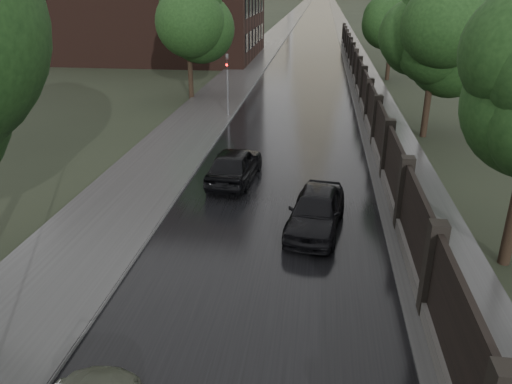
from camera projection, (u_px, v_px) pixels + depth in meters
name	position (u px, v px, depth m)	size (l,w,h in m)	color
road	(319.00, 6.00, 182.85)	(8.00, 420.00, 0.02)	black
sidewalk_left	(303.00, 6.00, 183.52)	(4.00, 420.00, 0.16)	#2D2D2D
verge_right	(334.00, 6.00, 182.20)	(3.00, 420.00, 0.08)	#2D2D2D
fence_right	(361.00, 84.00, 37.52)	(0.45, 75.72, 2.70)	#383533
tree_left_far	(188.00, 26.00, 35.50)	(4.25, 4.25, 7.39)	black
tree_right_b	(435.00, 47.00, 26.50)	(4.08, 4.08, 7.01)	black
tree_right_c	(393.00, 22.00, 42.95)	(4.08, 4.08, 7.01)	black
traffic_light	(228.00, 80.00, 31.60)	(0.16, 0.32, 4.00)	#59595E
hatchback_left	(235.00, 164.00, 21.77)	(1.82, 4.51, 1.54)	black
car_right_near	(316.00, 210.00, 17.46)	(1.76, 4.36, 1.49)	black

